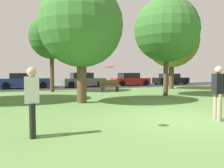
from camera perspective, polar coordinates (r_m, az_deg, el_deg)
The scene contains 15 objects.
ground_plane at distance 7.53m, azimuth 18.05°, elevation -8.66°, with size 44.00×44.00×0.00m, color #5B8442.
road_strip at distance 22.10m, azimuth -10.67°, elevation -0.83°, with size 44.00×6.40×0.01m, color #28282B.
maple_tree_far at distance 20.60m, azimuth 15.55°, elevation 10.91°, with size 4.80×4.80×6.75m.
oak_tree_center at distance 14.61m, azimuth 14.21°, elevation 13.67°, with size 4.14×4.14×6.29m.
oak_tree_left at distance 10.98m, azimuth -8.12°, elevation 15.04°, with size 4.10×4.10×5.86m.
birch_tree_lone at distance 17.41m, azimuth -15.71°, elevation 11.84°, with size 3.36×3.36×5.88m.
person_thrower at distance 5.31m, azimuth -20.38°, elevation -3.76°, with size 0.34×0.30×1.64m.
person_catcher at distance 7.50m, azimuth 26.20°, elevation -1.57°, with size 0.34×0.30×1.71m.
frisbee_disc at distance 5.55m, azimuth -0.82°, elevation 4.51°, with size 0.29×0.29×0.05m.
parked_car_blue at distance 21.84m, azimuth -22.18°, elevation 0.68°, with size 4.43×2.04×1.43m.
parked_car_grey at distance 22.17m, azimuth -7.62°, elevation 0.94°, with size 4.25×2.09×1.47m.
parked_car_red at distance 24.55m, azimuth 4.77°, elevation 1.13°, with size 4.23×2.05×1.44m.
parked_car_black at distance 27.50m, azimuth 15.22°, elevation 1.18°, with size 4.32×1.98×1.35m.
park_bench at distance 16.67m, azimuth -0.57°, elevation -0.48°, with size 1.60×0.45×0.90m.
street_lamp_post at distance 18.43m, azimuth -7.54°, elevation 5.40°, with size 0.14×0.14×4.50m, color #2D2D33.
Camera 1 is at (-4.91, -5.50, 1.52)m, focal length 34.55 mm.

